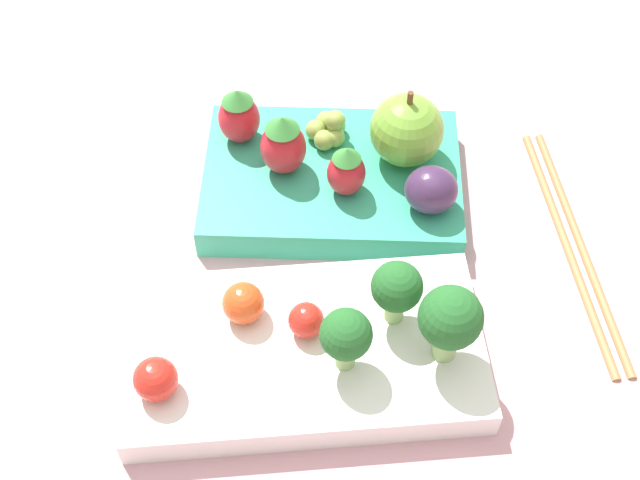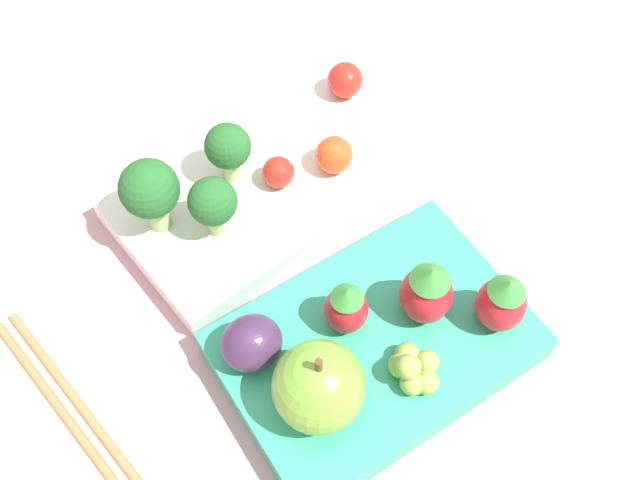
# 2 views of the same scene
# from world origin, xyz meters

# --- Properties ---
(ground_plane) EXTENTS (4.00, 4.00, 0.00)m
(ground_plane) POSITION_xyz_m (0.00, 0.00, 0.00)
(ground_plane) COLOR #C6939E
(bento_box_savoury) EXTENTS (0.24, 0.15, 0.02)m
(bento_box_savoury) POSITION_xyz_m (0.01, 0.07, 0.01)
(bento_box_savoury) COLOR white
(bento_box_savoury) RESTS_ON ground_plane
(bento_box_fruit) EXTENTS (0.19, 0.13, 0.02)m
(bento_box_fruit) POSITION_xyz_m (-0.00, -0.07, 0.01)
(bento_box_fruit) COLOR #33A87F
(bento_box_fruit) RESTS_ON ground_plane
(broccoli_floret_0) EXTENTS (0.03, 0.03, 0.05)m
(broccoli_floret_0) POSITION_xyz_m (-0.05, 0.05, 0.05)
(broccoli_floret_0) COLOR #93B770
(broccoli_floret_0) RESTS_ON bento_box_savoury
(broccoli_floret_1) EXTENTS (0.04, 0.04, 0.06)m
(broccoli_floret_1) POSITION_xyz_m (-0.08, 0.07, 0.06)
(broccoli_floret_1) COLOR #93B770
(broccoli_floret_1) RESTS_ON bento_box_savoury
(broccoli_floret_2) EXTENTS (0.03, 0.03, 0.05)m
(broccoli_floret_2) POSITION_xyz_m (-0.02, 0.08, 0.05)
(broccoli_floret_2) COLOR #93B770
(broccoli_floret_2) RESTS_ON bento_box_savoury
(cherry_tomato_0) EXTENTS (0.02, 0.02, 0.02)m
(cherry_tomato_0) POSITION_xyz_m (0.01, 0.06, 0.03)
(cherry_tomato_0) COLOR red
(cherry_tomato_0) RESTS_ON bento_box_savoury
(cherry_tomato_1) EXTENTS (0.03, 0.03, 0.03)m
(cherry_tomato_1) POSITION_xyz_m (0.05, 0.05, 0.04)
(cherry_tomato_1) COLOR #DB4C1E
(cherry_tomato_1) RESTS_ON bento_box_savoury
(cherry_tomato_2) EXTENTS (0.03, 0.03, 0.03)m
(cherry_tomato_2) POSITION_xyz_m (0.09, 0.11, 0.04)
(cherry_tomato_2) COLOR red
(cherry_tomato_2) RESTS_ON bento_box_savoury
(apple) EXTENTS (0.05, 0.05, 0.06)m
(apple) POSITION_xyz_m (-0.05, -0.09, 0.05)
(apple) COLOR #70A838
(apple) RESTS_ON bento_box_fruit
(strawberry_0) EXTENTS (0.03, 0.03, 0.04)m
(strawberry_0) POSITION_xyz_m (-0.01, -0.05, 0.04)
(strawberry_0) COLOR red
(strawberry_0) RESTS_ON bento_box_fruit
(strawberry_1) EXTENTS (0.03, 0.03, 0.05)m
(strawberry_1) POSITION_xyz_m (0.07, -0.10, 0.05)
(strawberry_1) COLOR red
(strawberry_1) RESTS_ON bento_box_fruit
(strawberry_2) EXTENTS (0.03, 0.03, 0.05)m
(strawberry_2) POSITION_xyz_m (0.03, -0.07, 0.05)
(strawberry_2) COLOR red
(strawberry_2) RESTS_ON bento_box_fruit
(plum) EXTENTS (0.04, 0.03, 0.03)m
(plum) POSITION_xyz_m (-0.07, -0.04, 0.04)
(plum) COLOR #42284C
(plum) RESTS_ON bento_box_fruit
(grape_cluster) EXTENTS (0.03, 0.03, 0.03)m
(grape_cluster) POSITION_xyz_m (0.00, -0.10, 0.03)
(grape_cluster) COLOR #8EA84C
(grape_cluster) RESTS_ON bento_box_fruit
(chopsticks_pair) EXTENTS (0.06, 0.21, 0.01)m
(chopsticks_pair) POSITION_xyz_m (-0.17, -0.04, 0.00)
(chopsticks_pair) COLOR #A37547
(chopsticks_pair) RESTS_ON ground_plane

